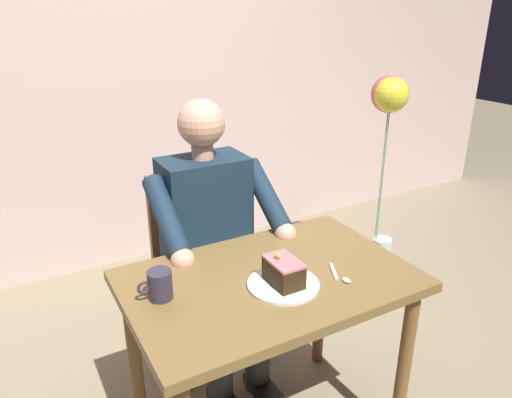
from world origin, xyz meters
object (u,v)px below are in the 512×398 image
seated_person (213,243)px  dessert_spoon (341,276)px  cake_slice (284,272)px  coffee_cup (160,284)px  chair (199,258)px  dining_table (269,302)px  balloon_display (389,122)px

seated_person → dessert_spoon: bearing=109.5°
cake_slice → seated_person: bearing=-88.9°
seated_person → coffee_cup: seated_person is taller
chair → coffee_cup: bearing=57.8°
cake_slice → dining_table: bearing=-81.9°
dining_table → dessert_spoon: bearing=149.9°
chair → coffee_cup: size_ratio=7.86×
chair → cake_slice: (-0.01, 0.71, 0.29)m
chair → dessert_spoon: size_ratio=6.30×
seated_person → coffee_cup: bearing=48.3°
cake_slice → coffee_cup: bearing=-18.8°
chair → balloon_display: (-1.25, -0.13, 0.48)m
coffee_cup → balloon_display: 1.78m
dining_table → dessert_spoon: (-0.21, 0.12, 0.11)m
chair → cake_slice: bearing=90.8°
dining_table → chair: bearing=-90.0°
dining_table → coffee_cup: bearing=-8.8°
seated_person → coffee_cup: size_ratio=11.04×
seated_person → balloon_display: (-1.25, -0.31, 0.32)m
chair → seated_person: size_ratio=0.71×
balloon_display → dining_table: bearing=31.8°
dining_table → cake_slice: 0.17m
chair → cake_slice: chair is taller
coffee_cup → seated_person: bearing=-131.7°
balloon_display → coffee_cup: bearing=23.9°
cake_slice → coffee_cup: size_ratio=1.24×
chair → dining_table: bearing=90.0°
seated_person → balloon_display: bearing=-166.3°
coffee_cup → cake_slice: bearing=161.2°
dining_table → chair: size_ratio=1.10×
coffee_cup → dessert_spoon: size_ratio=0.80×
dining_table → dessert_spoon: size_ratio=6.96×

